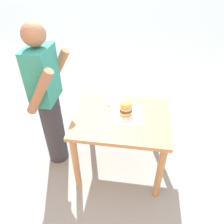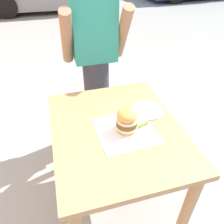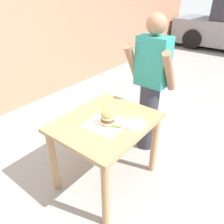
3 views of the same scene
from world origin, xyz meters
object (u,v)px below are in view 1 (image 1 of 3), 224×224
side_plate_with_forks (114,101)px  diner_across_table (48,100)px  sandwich (126,108)px  patio_table (121,127)px  pickle_spear (126,107)px

side_plate_with_forks → diner_across_table: (-0.22, 0.69, 0.10)m
diner_across_table → sandwich: bearing=-89.0°
sandwich → diner_across_table: size_ratio=0.11×
diner_across_table → side_plate_with_forks: bearing=-72.1°
patio_table → side_plate_with_forks: 0.32m
patio_table → side_plate_with_forks: bearing=22.7°
patio_table → pickle_spear: size_ratio=10.12×
sandwich → diner_across_table: diner_across_table is taller
pickle_spear → side_plate_with_forks: pickle_spear is taller
pickle_spear → side_plate_with_forks: bearing=53.8°
sandwich → pickle_spear: bearing=1.6°
pickle_spear → diner_across_table: 0.84m
sandwich → side_plate_with_forks: sandwich is taller
pickle_spear → side_plate_with_forks: size_ratio=0.44×
pickle_spear → diner_across_table: bearing=98.0°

